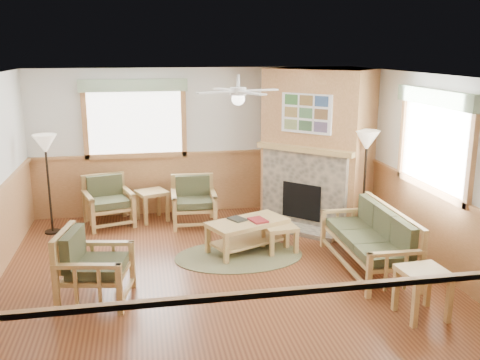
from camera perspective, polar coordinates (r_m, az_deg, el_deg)
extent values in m
cube|color=brown|center=(7.54, -2.03, -9.97)|extent=(6.00, 6.00, 0.01)
cube|color=white|center=(6.90, -2.23, 11.02)|extent=(6.00, 6.00, 0.01)
cube|color=silver|center=(10.01, -4.71, 4.14)|extent=(6.00, 0.02, 2.70)
cube|color=silver|center=(4.30, 3.96, -9.43)|extent=(6.00, 0.02, 2.70)
cube|color=silver|center=(8.09, 19.38, 1.02)|extent=(0.02, 6.00, 2.70)
cylinder|color=brown|center=(8.11, -0.10, -8.10)|extent=(2.14, 2.14, 0.01)
cube|color=maroon|center=(8.14, 1.93, -4.20)|extent=(0.30, 0.35, 0.03)
cube|color=black|center=(8.20, -0.31, -4.10)|extent=(0.31, 0.33, 0.02)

